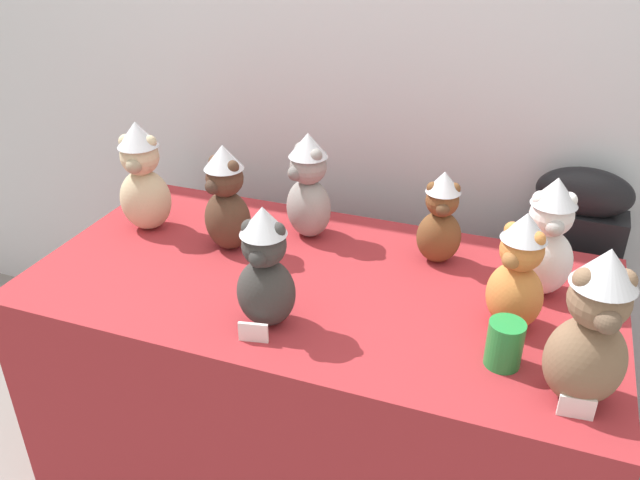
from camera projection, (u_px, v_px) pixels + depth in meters
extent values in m
cube|color=silver|center=(392.00, 23.00, 2.02)|extent=(7.00, 0.08, 2.60)
cube|color=maroon|center=(320.00, 385.00, 1.93)|extent=(1.56, 0.80, 0.74)
cube|color=black|center=(557.00, 321.00, 2.16)|extent=(0.28, 0.13, 0.81)
ellipsoid|color=black|center=(585.00, 192.00, 1.93)|extent=(0.28, 0.13, 0.15)
ellipsoid|color=#D17F3D|center=(514.00, 296.00, 1.53)|extent=(0.17, 0.16, 0.17)
sphere|color=#D17F3D|center=(522.00, 250.00, 1.47)|extent=(0.10, 0.10, 0.10)
sphere|color=#D17F3D|center=(512.00, 230.00, 1.47)|extent=(0.04, 0.04, 0.04)
sphere|color=#D17F3D|center=(537.00, 239.00, 1.43)|extent=(0.04, 0.04, 0.04)
sphere|color=#A06536|center=(511.00, 260.00, 1.45)|extent=(0.04, 0.04, 0.04)
cone|color=silver|center=(526.00, 226.00, 1.44)|extent=(0.11, 0.11, 0.07)
ellipsoid|color=brown|center=(439.00, 237.00, 1.80)|extent=(0.14, 0.13, 0.15)
sphere|color=brown|center=(442.00, 200.00, 1.75)|extent=(0.09, 0.09, 0.09)
sphere|color=brown|center=(433.00, 188.00, 1.74)|extent=(0.03, 0.03, 0.03)
sphere|color=brown|center=(454.00, 189.00, 1.73)|extent=(0.03, 0.03, 0.03)
sphere|color=brown|center=(443.00, 209.00, 1.72)|extent=(0.04, 0.04, 0.04)
cone|color=silver|center=(444.00, 182.00, 1.72)|extent=(0.10, 0.10, 0.06)
ellipsoid|color=gray|center=(309.00, 208.00, 1.93)|extent=(0.19, 0.18, 0.18)
sphere|color=gray|center=(308.00, 166.00, 1.87)|extent=(0.11, 0.11, 0.11)
sphere|color=gray|center=(301.00, 149.00, 1.87)|extent=(0.04, 0.04, 0.04)
sphere|color=gray|center=(315.00, 156.00, 1.82)|extent=(0.04, 0.04, 0.04)
sphere|color=slate|center=(295.00, 173.00, 1.85)|extent=(0.05, 0.05, 0.05)
cone|color=silver|center=(308.00, 145.00, 1.84)|extent=(0.11, 0.11, 0.07)
ellipsoid|color=#383533|center=(266.00, 292.00, 1.54)|extent=(0.16, 0.14, 0.17)
sphere|color=#383533|center=(264.00, 245.00, 1.48)|extent=(0.10, 0.10, 0.10)
sphere|color=#383533|center=(249.00, 228.00, 1.46)|extent=(0.04, 0.04, 0.04)
sphere|color=#383533|center=(277.00, 231.00, 1.45)|extent=(0.04, 0.04, 0.04)
sphere|color=#32302E|center=(258.00, 258.00, 1.44)|extent=(0.04, 0.04, 0.04)
cone|color=silver|center=(263.00, 220.00, 1.45)|extent=(0.11, 0.11, 0.07)
ellipsoid|color=#4C3323|center=(228.00, 220.00, 1.87)|extent=(0.17, 0.16, 0.18)
sphere|color=#4C3323|center=(225.00, 178.00, 1.80)|extent=(0.11, 0.11, 0.11)
sphere|color=#4C3323|center=(215.00, 162.00, 1.80)|extent=(0.04, 0.04, 0.04)
sphere|color=#4C3323|center=(232.00, 167.00, 1.77)|extent=(0.04, 0.04, 0.04)
sphere|color=#412E23|center=(213.00, 187.00, 1.78)|extent=(0.04, 0.04, 0.04)
cone|color=silver|center=(223.00, 157.00, 1.77)|extent=(0.11, 0.11, 0.07)
ellipsoid|color=#CCB78E|center=(146.00, 200.00, 1.97)|extent=(0.18, 0.16, 0.19)
sphere|color=#CCB78E|center=(140.00, 156.00, 1.90)|extent=(0.11, 0.11, 0.11)
sphere|color=#CCB78E|center=(126.00, 141.00, 1.88)|extent=(0.04, 0.04, 0.04)
sphere|color=#CCB78E|center=(149.00, 142.00, 1.88)|extent=(0.04, 0.04, 0.04)
sphere|color=#9D8E71|center=(134.00, 166.00, 1.87)|extent=(0.05, 0.05, 0.05)
cone|color=silver|center=(136.00, 134.00, 1.87)|extent=(0.12, 0.12, 0.07)
ellipsoid|color=#7F6047|center=(584.00, 362.00, 1.30)|extent=(0.20, 0.18, 0.20)
sphere|color=#7F6047|center=(600.00, 301.00, 1.23)|extent=(0.12, 0.12, 0.12)
sphere|color=#7F6047|center=(585.00, 279.00, 1.21)|extent=(0.04, 0.04, 0.04)
sphere|color=#7F6047|center=(625.00, 280.00, 1.20)|extent=(0.04, 0.04, 0.04)
sphere|color=brown|center=(608.00, 321.00, 1.19)|extent=(0.05, 0.05, 0.05)
cone|color=silver|center=(608.00, 268.00, 1.19)|extent=(0.13, 0.13, 0.08)
ellipsoid|color=white|center=(543.00, 262.00, 1.66)|extent=(0.17, 0.16, 0.18)
sphere|color=white|center=(552.00, 215.00, 1.59)|extent=(0.11, 0.11, 0.11)
sphere|color=white|center=(541.00, 199.00, 1.58)|extent=(0.04, 0.04, 0.04)
sphere|color=white|center=(569.00, 200.00, 1.57)|extent=(0.04, 0.04, 0.04)
sphere|color=#B4B3AF|center=(555.00, 227.00, 1.56)|extent=(0.05, 0.05, 0.05)
cone|color=silver|center=(556.00, 191.00, 1.56)|extent=(0.11, 0.11, 0.07)
cylinder|color=#238C3D|center=(505.00, 344.00, 1.42)|extent=(0.08, 0.08, 0.11)
cube|color=white|center=(577.00, 408.00, 1.29)|extent=(0.07, 0.01, 0.05)
cube|color=white|center=(253.00, 332.00, 1.51)|extent=(0.07, 0.02, 0.05)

